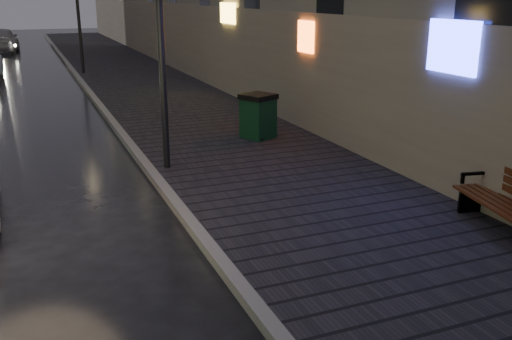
{
  "coord_description": "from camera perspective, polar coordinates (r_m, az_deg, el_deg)",
  "views": [
    {
      "loc": [
        -0.78,
        -5.42,
        3.69
      ],
      "look_at": [
        2.66,
        3.01,
        0.85
      ],
      "focal_mm": 40.0,
      "sensor_mm": 36.0,
      "label": 1
    }
  ],
  "objects": [
    {
      "name": "sidewalk",
      "position": [
        27.07,
        -12.26,
        9.28
      ],
      "size": [
        4.6,
        58.0,
        0.15
      ],
      "primitive_type": "cube",
      "color": "black",
      "rests_on": "ground"
    },
    {
      "name": "curb",
      "position": [
        26.76,
        -17.37,
        8.8
      ],
      "size": [
        0.2,
        58.0,
        0.15
      ],
      "primitive_type": "cube",
      "color": "slate",
      "rests_on": "ground"
    },
    {
      "name": "lamp_near",
      "position": [
        11.72,
        -9.65,
        16.12
      ],
      "size": [
        0.36,
        0.36,
        5.28
      ],
      "color": "black",
      "rests_on": "sidewalk"
    },
    {
      "name": "bench",
      "position": [
        9.63,
        23.68,
        -2.86
      ],
      "size": [
        0.94,
        1.88,
        0.92
      ],
      "rotation": [
        0.0,
        0.0,
        -0.19
      ],
      "color": "black",
      "rests_on": "sidewalk"
    },
    {
      "name": "trash_bin",
      "position": [
        14.43,
        0.21,
        5.45
      ],
      "size": [
        0.97,
        0.97,
        1.12
      ],
      "rotation": [
        0.0,
        0.0,
        0.43
      ],
      "color": "#0D311A",
      "rests_on": "sidewalk"
    },
    {
      "name": "car_far",
      "position": [
        40.54,
        -24.18,
        11.79
      ],
      "size": [
        2.32,
        4.88,
        1.61
      ],
      "primitive_type": "imported",
      "rotation": [
        0.0,
        0.0,
        3.05
      ],
      "color": "#95949B",
      "rests_on": "ground"
    }
  ]
}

